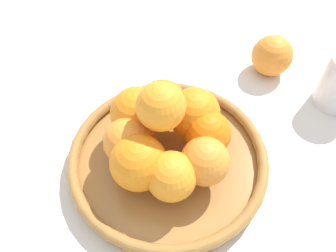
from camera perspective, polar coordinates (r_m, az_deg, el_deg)
name	(u,v)px	position (r m, az deg, el deg)	size (l,w,h in m)	color
ground_plane	(168,163)	(0.54, 0.00, -6.50)	(4.00, 4.00, 0.00)	silver
fruit_bowl	(168,158)	(0.53, 0.00, -5.53)	(0.32, 0.32, 0.03)	#A57238
orange_pile	(165,132)	(0.48, -0.50, -1.05)	(0.21, 0.20, 0.13)	orange
stray_orange	(272,55)	(0.69, 17.60, 11.65)	(0.08, 0.08, 0.08)	orange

